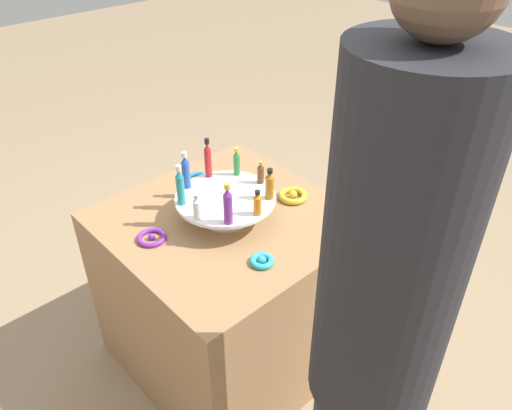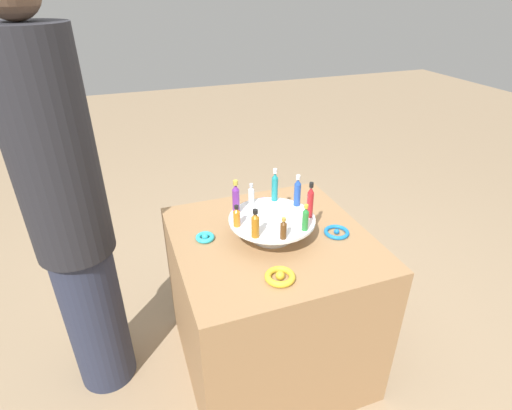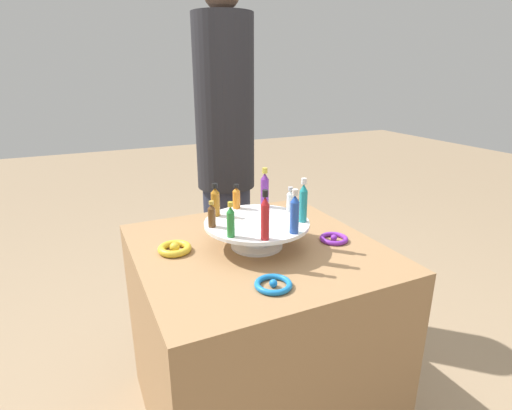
{
  "view_description": "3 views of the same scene",
  "coord_description": "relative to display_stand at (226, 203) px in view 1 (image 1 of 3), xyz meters",
  "views": [
    {
      "loc": [
        1.13,
        -0.9,
        1.78
      ],
      "look_at": [
        0.21,
        -0.05,
        0.91
      ],
      "focal_mm": 35.0,
      "sensor_mm": 36.0,
      "label": 1
    },
    {
      "loc": [
        0.53,
        1.28,
        1.65
      ],
      "look_at": [
        0.06,
        -0.02,
        0.88
      ],
      "focal_mm": 28.0,
      "sensor_mm": 36.0,
      "label": 2
    },
    {
      "loc": [
        -1.13,
        0.53,
        1.29
      ],
      "look_at": [
        0.01,
        -0.0,
        0.87
      ],
      "focal_mm": 28.0,
      "sensor_mm": 36.0,
      "label": 3
    }
  ],
  "objects": [
    {
      "name": "ribbon_bow_teal",
      "position": [
        0.27,
        -0.07,
        -0.05
      ],
      "size": [
        0.08,
        0.08,
        0.03
      ],
      "color": "#2DB7CC",
      "rests_on": "party_table"
    },
    {
      "name": "ribbon_bow_blue",
      "position": [
        -0.27,
        0.07,
        -0.06
      ],
      "size": [
        0.11,
        0.11,
        0.02
      ],
      "color": "blue",
      "rests_on": "party_table"
    },
    {
      "name": "bottle_teal",
      "position": [
        -0.07,
        -0.14,
        0.09
      ],
      "size": [
        0.03,
        0.03,
        0.15
      ],
      "color": "teal",
      "rests_on": "display_stand"
    },
    {
      "name": "ground_plane",
      "position": [
        0.0,
        0.0,
        -0.79
      ],
      "size": [
        12.0,
        12.0,
        0.0
      ],
      "primitive_type": "plane",
      "color": "#997F60"
    },
    {
      "name": "bottle_green",
      "position": [
        -0.09,
        0.13,
        0.08
      ],
      "size": [
        0.02,
        0.02,
        0.11
      ],
      "color": "#288438",
      "rests_on": "display_stand"
    },
    {
      "name": "bottle_brown",
      "position": [
        0.02,
        0.15,
        0.07
      ],
      "size": [
        0.02,
        0.02,
        0.09
      ],
      "color": "brown",
      "rests_on": "display_stand"
    },
    {
      "name": "bottle_purple",
      "position": [
        0.12,
        -0.09,
        0.09
      ],
      "size": [
        0.03,
        0.03,
        0.15
      ],
      "color": "#702D93",
      "rests_on": "display_stand"
    },
    {
      "name": "ribbon_bow_purple",
      "position": [
        -0.07,
        -0.27,
        -0.06
      ],
      "size": [
        0.1,
        0.1,
        0.02
      ],
      "color": "purple",
      "rests_on": "party_table"
    },
    {
      "name": "person_figure",
      "position": [
        0.76,
        -0.18,
        0.08
      ],
      "size": [
        0.29,
        0.29,
        1.72
      ],
      "rotation": [
        0.0,
        0.0,
        2.91
      ],
      "color": "#282D42",
      "rests_on": "ground_plane"
    },
    {
      "name": "bottle_amber",
      "position": [
        0.11,
        0.11,
        0.08
      ],
      "size": [
        0.03,
        0.03,
        0.12
      ],
      "color": "#AD6B19",
      "rests_on": "display_stand"
    },
    {
      "name": "bottle_clear",
      "position": [
        0.04,
        -0.15,
        0.07
      ],
      "size": [
        0.03,
        0.03,
        0.09
      ],
      "color": "silver",
      "rests_on": "display_stand"
    },
    {
      "name": "bottle_orange",
      "position": [
        0.15,
        0.01,
        0.07
      ],
      "size": [
        0.03,
        0.03,
        0.09
      ],
      "color": "orange",
      "rests_on": "display_stand"
    },
    {
      "name": "ribbon_bow_gold",
      "position": [
        0.07,
        0.27,
        -0.05
      ],
      "size": [
        0.11,
        0.11,
        0.03
      ],
      "color": "gold",
      "rests_on": "party_table"
    },
    {
      "name": "party_table",
      "position": [
        0.0,
        0.0,
        -0.43
      ],
      "size": [
        0.8,
        0.8,
        0.72
      ],
      "color": "#9E754C",
      "rests_on": "ground_plane"
    },
    {
      "name": "display_stand",
      "position": [
        0.0,
        0.0,
        0.0
      ],
      "size": [
        0.35,
        0.35,
        0.09
      ],
      "color": "white",
      "rests_on": "party_table"
    },
    {
      "name": "bottle_blue",
      "position": [
        -0.14,
        -0.06,
        0.09
      ],
      "size": [
        0.03,
        0.03,
        0.14
      ],
      "color": "#234CAD",
      "rests_on": "display_stand"
    },
    {
      "name": "bottle_red",
      "position": [
        -0.15,
        0.04,
        0.1
      ],
      "size": [
        0.03,
        0.03,
        0.15
      ],
      "color": "#B21E23",
      "rests_on": "display_stand"
    }
  ]
}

